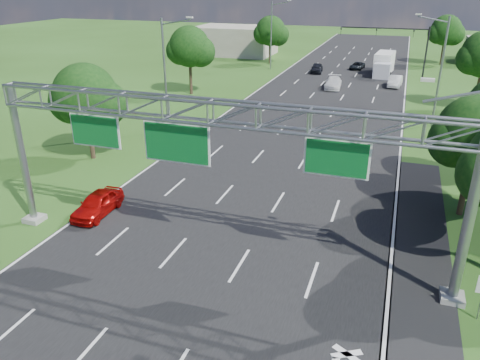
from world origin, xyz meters
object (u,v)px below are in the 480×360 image
at_px(sign_gantry, 212,125).
at_px(traffic_signal, 401,39).
at_px(box_truck, 384,64).
at_px(red_coupe, 97,204).

bearing_deg(sign_gantry, traffic_signal, 82.32).
height_order(traffic_signal, box_truck, traffic_signal).
bearing_deg(box_truck, sign_gantry, -90.68).
height_order(sign_gantry, red_coupe, sign_gantry).
distance_m(sign_gantry, traffic_signal, 53.51).
bearing_deg(traffic_signal, red_coupe, -106.88).
distance_m(traffic_signal, red_coupe, 53.51).
distance_m(sign_gantry, box_truck, 54.41).
relative_size(sign_gantry, box_truck, 2.84).
bearing_deg(red_coupe, traffic_signal, 71.11).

